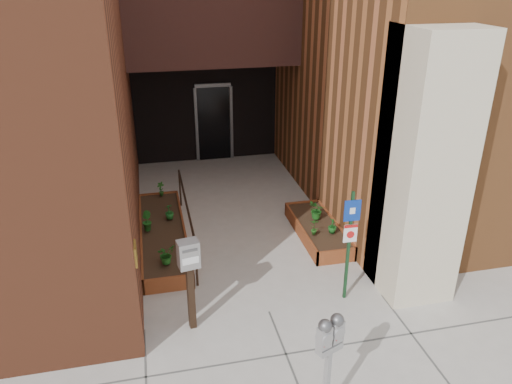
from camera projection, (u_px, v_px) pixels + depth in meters
ground at (269, 312)px, 8.14m from camera, size 80.00×80.00×0.00m
planter_left at (163, 235)px, 10.17m from camera, size 0.90×3.60×0.30m
planter_right at (318, 230)px, 10.36m from camera, size 0.80×2.20×0.30m
handrail at (186, 207)px, 9.97m from camera, size 0.04×3.34×0.90m
parking_meter at (330, 342)px, 5.74m from camera, size 0.36×0.24×1.56m
sign_post at (350, 235)px, 7.98m from camera, size 0.27×0.07×1.98m
payment_dropbox at (189, 267)px, 7.35m from camera, size 0.34×0.28×1.54m
shrub_left_a at (166, 254)px, 8.86m from camera, size 0.44×0.44×0.35m
shrub_left_b at (147, 221)px, 9.96m from camera, size 0.29×0.29×0.40m
shrub_left_c at (169, 212)px, 10.42m from camera, size 0.25×0.25×0.33m
shrub_left_d at (161, 189)px, 11.46m from camera, size 0.25×0.25×0.34m
shrub_right_a at (332, 226)px, 9.88m from camera, size 0.18×0.18×0.30m
shrub_right_b at (314, 227)px, 9.79m from camera, size 0.24×0.24×0.35m
shrub_right_c at (317, 211)px, 10.40m from camera, size 0.47×0.47×0.38m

